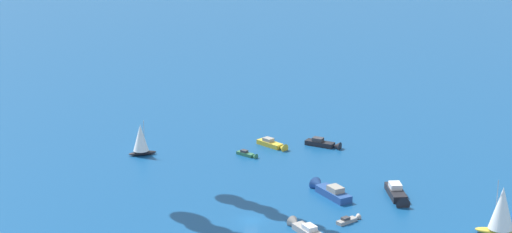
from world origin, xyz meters
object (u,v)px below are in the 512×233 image
object	(u,v)px
motorboat_inshore	(325,144)
motorboat_outer_ring_b	(329,191)
motorboat_offshore	(350,220)
motorboat_far_port	(397,195)
sailboat_trailing	(141,139)
motorboat_outer_ring_c	(248,154)
motorboat_far_stbd	(304,229)
motorboat_outer_ring_a	(273,145)
sailboat_ahead	(502,211)

from	to	relation	value
motorboat_inshore	motorboat_outer_ring_b	world-z (taller)	motorboat_outer_ring_b
motorboat_inshore	motorboat_offshore	size ratio (longest dim) A/B	1.69
motorboat_far_port	sailboat_trailing	size ratio (longest dim) A/B	1.33
motorboat_outer_ring_c	motorboat_inshore	bearing A→B (deg)	-161.12
motorboat_far_stbd	motorboat_outer_ring_b	world-z (taller)	motorboat_outer_ring_b
motorboat_offshore	motorboat_outer_ring_c	world-z (taller)	motorboat_outer_ring_c
motorboat_far_port	sailboat_trailing	xyz separation A→B (m)	(52.30, -28.53, 2.85)
motorboat_outer_ring_c	motorboat_far_port	bearing A→B (deg)	136.69
motorboat_far_stbd	motorboat_outer_ring_b	xyz separation A→B (m)	(-6.60, -18.03, 0.17)
motorboat_far_port	motorboat_far_stbd	size ratio (longest dim) A/B	1.22
motorboat_far_stbd	motorboat_outer_ring_c	size ratio (longest dim) A/B	1.82
motorboat_outer_ring_c	motorboat_outer_ring_b	bearing A→B (deg)	122.27
motorboat_outer_ring_a	motorboat_far_stbd	bearing A→B (deg)	93.15
sailboat_ahead	motorboat_outer_ring_a	bearing A→B (deg)	-54.01
motorboat_far_port	sailboat_ahead	distance (m)	23.67
sailboat_trailing	sailboat_ahead	distance (m)	81.66
motorboat_offshore	sailboat_trailing	bearing A→B (deg)	-43.81
motorboat_far_stbd	motorboat_inshore	size ratio (longest dim) A/B	1.05
motorboat_far_port	motorboat_outer_ring_a	xyz separation A→B (m)	(22.40, -32.95, -0.19)
motorboat_outer_ring_a	motorboat_outer_ring_b	size ratio (longest dim) A/B	0.68
sailboat_trailing	motorboat_outer_ring_b	xyz separation A→B (m)	(-39.17, 25.98, -2.82)
motorboat_far_stbd	motorboat_outer_ring_a	distance (m)	48.51
sailboat_trailing	motorboat_far_port	bearing A→B (deg)	151.39
motorboat_outer_ring_c	motorboat_far_stbd	bearing A→B (deg)	101.65
motorboat_outer_ring_b	motorboat_outer_ring_c	size ratio (longest dim) A/B	2.28
motorboat_inshore	motorboat_outer_ring_c	distance (m)	18.90
sailboat_trailing	motorboat_outer_ring_c	size ratio (longest dim) A/B	1.66
motorboat_far_stbd	motorboat_offshore	xyz separation A→B (m)	(-8.77, -4.36, -0.28)
motorboat_outer_ring_a	motorboat_outer_ring_c	distance (m)	8.62
motorboat_outer_ring_a	motorboat_offshore	bearing A→B (deg)	104.54
sailboat_ahead	motorboat_outer_ring_b	world-z (taller)	sailboat_ahead
motorboat_offshore	sailboat_trailing	xyz separation A→B (m)	(41.33, -39.65, 3.28)
motorboat_inshore	motorboat_outer_ring_b	size ratio (longest dim) A/B	0.76
motorboat_offshore	motorboat_outer_ring_a	xyz separation A→B (m)	(11.43, -44.08, 0.24)
motorboat_inshore	motorboat_far_stbd	bearing A→B (deg)	79.28
motorboat_far_stbd	motorboat_outer_ring_c	bearing A→B (deg)	-78.35
motorboat_outer_ring_a	motorboat_outer_ring_c	xyz separation A→B (m)	(6.05, 6.14, -0.23)
motorboat_inshore	sailboat_ahead	xyz separation A→B (m)	(-25.28, 51.07, 4.01)
motorboat_far_port	motorboat_inshore	bearing A→B (deg)	-72.21
motorboat_far_port	sailboat_trailing	bearing A→B (deg)	-28.61
motorboat_far_stbd	sailboat_ahead	xyz separation A→B (m)	(-34.44, 2.65, 3.98)
sailboat_ahead	motorboat_offshore	bearing A→B (deg)	-15.29
motorboat_outer_ring_a	motorboat_outer_ring_c	size ratio (longest dim) A/B	1.56
motorboat_offshore	sailboat_trailing	world-z (taller)	sailboat_trailing
motorboat_far_stbd	motorboat_inshore	distance (m)	49.28
motorboat_inshore	sailboat_trailing	xyz separation A→B (m)	(41.73, 4.40, 3.03)
motorboat_offshore	motorboat_outer_ring_a	distance (m)	45.53
motorboat_offshore	motorboat_outer_ring_a	size ratio (longest dim) A/B	0.66
motorboat_far_stbd	motorboat_outer_ring_b	size ratio (longest dim) A/B	0.80
motorboat_far_stbd	motorboat_inshore	xyz separation A→B (m)	(-9.16, -48.42, -0.03)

